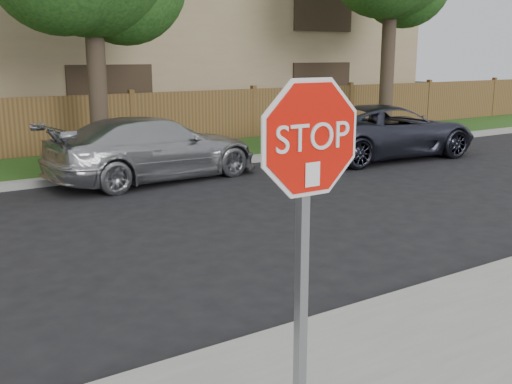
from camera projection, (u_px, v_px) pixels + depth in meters
ground at (199, 360)px, 5.29m from camera, size 90.00×90.00×0.00m
far_curb at (6, 186)px, 11.91m from camera, size 70.00×0.30×0.15m
stop_sign at (308, 189)px, 3.68m from camera, size 1.01×0.13×2.55m
sedan_right at (155, 148)px, 12.79m from camera, size 4.84×2.35×1.36m
sedan_far_right at (387, 131)px, 15.58m from camera, size 5.10×2.64×1.37m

